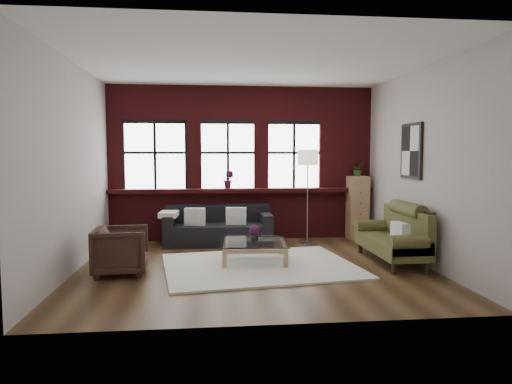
{
  "coord_description": "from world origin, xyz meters",
  "views": [
    {
      "loc": [
        -0.7,
        -7.14,
        1.8
      ],
      "look_at": [
        0.1,
        0.6,
        1.15
      ],
      "focal_mm": 32.0,
      "sensor_mm": 36.0,
      "label": 1
    }
  ],
  "objects": [
    {
      "name": "vase",
      "position": [
        0.05,
        0.3,
        0.42
      ],
      "size": [
        0.15,
        0.15,
        0.14
      ],
      "primitive_type": "imported",
      "rotation": [
        0.0,
        0.0,
        0.1
      ],
      "color": "#B2B2B2",
      "rests_on": "coffee_table"
    },
    {
      "name": "window_right",
      "position": [
        1.1,
        2.45,
        1.75
      ],
      "size": [
        1.38,
        0.1,
        1.5
      ],
      "primitive_type": null,
      "color": "black",
      "rests_on": "brick_backwall"
    },
    {
      "name": "vintage_settee",
      "position": [
        2.3,
        0.06,
        0.47
      ],
      "size": [
        0.78,
        1.75,
        0.94
      ],
      "primitive_type": null,
      "color": "#4E4D24",
      "rests_on": "floor"
    },
    {
      "name": "ceiling",
      "position": [
        0.0,
        0.0,
        3.2
      ],
      "size": [
        5.5,
        5.5,
        0.0
      ],
      "primitive_type": "plane",
      "rotation": [
        3.14,
        0.0,
        0.0
      ],
      "color": "white",
      "rests_on": "ground"
    },
    {
      "name": "wall_poster",
      "position": [
        2.72,
        0.3,
        1.85
      ],
      "size": [
        0.05,
        0.74,
        0.94
      ],
      "primitive_type": null,
      "color": "black",
      "rests_on": "wall_right"
    },
    {
      "name": "brick_backwall",
      "position": [
        0.0,
        2.44,
        1.6
      ],
      "size": [
        5.5,
        0.12,
        3.2
      ],
      "primitive_type": null,
      "color": "maroon",
      "rests_on": "floor"
    },
    {
      "name": "armchair",
      "position": [
        -2.02,
        -0.25,
        0.36
      ],
      "size": [
        0.84,
        0.82,
        0.72
      ],
      "primitive_type": "imported",
      "rotation": [
        0.0,
        0.0,
        1.64
      ],
      "color": "#332019",
      "rests_on": "floor"
    },
    {
      "name": "flowers",
      "position": [
        0.05,
        0.3,
        0.53
      ],
      "size": [
        0.18,
        0.18,
        0.18
      ],
      "primitive_type": "sphere",
      "color": "#48183C",
      "rests_on": "vase"
    },
    {
      "name": "wall_right",
      "position": [
        2.75,
        0.0,
        1.6
      ],
      "size": [
        0.0,
        5.0,
        5.0
      ],
      "primitive_type": "plane",
      "rotation": [
        1.57,
        0.0,
        -1.57
      ],
      "color": "#B7B0AB",
      "rests_on": "ground"
    },
    {
      "name": "dark_sofa",
      "position": [
        -0.53,
        1.9,
        0.38
      ],
      "size": [
        2.13,
        0.86,
        0.77
      ],
      "primitive_type": null,
      "color": "black",
      "rests_on": "floor"
    },
    {
      "name": "potted_plant_top",
      "position": [
        2.43,
        2.22,
        1.48
      ],
      "size": [
        0.3,
        0.26,
        0.3
      ],
      "primitive_type": "imported",
      "rotation": [
        0.0,
        0.0,
        -0.1
      ],
      "color": "#2D5923",
      "rests_on": "drawer_chest"
    },
    {
      "name": "window_mid",
      "position": [
        -0.3,
        2.45,
        1.75
      ],
      "size": [
        1.38,
        0.1,
        1.5
      ],
      "primitive_type": null,
      "color": "black",
      "rests_on": "brick_backwall"
    },
    {
      "name": "drawer_chest",
      "position": [
        2.43,
        2.22,
        0.66
      ],
      "size": [
        0.41,
        0.41,
        1.33
      ],
      "primitive_type": "cube",
      "color": "tan",
      "rests_on": "floor"
    },
    {
      "name": "shag_rug",
      "position": [
        0.09,
        -0.01,
        0.02
      ],
      "size": [
        3.26,
        2.71,
        0.03
      ],
      "primitive_type": "cube",
      "rotation": [
        0.0,
        0.0,
        0.13
      ],
      "color": "white",
      "rests_on": "floor"
    },
    {
      "name": "wall_left",
      "position": [
        -2.75,
        0.0,
        1.6
      ],
      "size": [
        0.0,
        5.0,
        5.0
      ],
      "primitive_type": "plane",
      "rotation": [
        1.57,
        0.0,
        1.57
      ],
      "color": "#B7B0AB",
      "rests_on": "ground"
    },
    {
      "name": "wall_front",
      "position": [
        0.0,
        -2.5,
        1.6
      ],
      "size": [
        5.5,
        0.0,
        5.5
      ],
      "primitive_type": "plane",
      "rotation": [
        -1.57,
        0.0,
        0.0
      ],
      "color": "#B7B0AB",
      "rests_on": "ground"
    },
    {
      "name": "wall_back",
      "position": [
        0.0,
        2.5,
        1.6
      ],
      "size": [
        5.5,
        0.0,
        5.5
      ],
      "primitive_type": "plane",
      "rotation": [
        1.57,
        0.0,
        0.0
      ],
      "color": "#B7B0AB",
      "rests_on": "ground"
    },
    {
      "name": "pillow_a",
      "position": [
        -0.98,
        1.8,
        0.57
      ],
      "size": [
        0.42,
        0.21,
        0.34
      ],
      "primitive_type": "cube",
      "rotation": [
        0.0,
        0.0,
        -0.18
      ],
      "color": "white",
      "rests_on": "dark_sofa"
    },
    {
      "name": "window_left",
      "position": [
        -1.8,
        2.45,
        1.75
      ],
      "size": [
        1.38,
        0.1,
        1.5
      ],
      "primitive_type": null,
      "color": "black",
      "rests_on": "brick_backwall"
    },
    {
      "name": "pillow_settee",
      "position": [
        2.22,
        -0.47,
        0.58
      ],
      "size": [
        0.17,
        0.39,
        0.34
      ],
      "primitive_type": "cube",
      "rotation": [
        0.0,
        0.0,
        0.07
      ],
      "color": "white",
      "rests_on": "vintage_settee"
    },
    {
      "name": "sill_ledge",
      "position": [
        0.0,
        2.35,
        1.04
      ],
      "size": [
        5.5,
        0.3,
        0.08
      ],
      "primitive_type": "cube",
      "color": "maroon",
      "rests_on": "brick_backwall"
    },
    {
      "name": "pillow_b",
      "position": [
        -0.17,
        1.8,
        0.57
      ],
      "size": [
        0.41,
        0.19,
        0.34
      ],
      "primitive_type": "cube",
      "rotation": [
        0.0,
        0.0,
        -0.12
      ],
      "color": "white",
      "rests_on": "dark_sofa"
    },
    {
      "name": "floor_lamp",
      "position": [
        1.26,
        1.79,
        1.02
      ],
      "size": [
        0.4,
        0.4,
        2.03
      ],
      "primitive_type": null,
      "color": "#A5A5A8",
      "rests_on": "floor"
    },
    {
      "name": "coffee_table",
      "position": [
        0.05,
        0.3,
        0.17
      ],
      "size": [
        1.16,
        1.16,
        0.36
      ],
      "primitive_type": null,
      "rotation": [
        0.0,
        0.0,
        -0.08
      ],
      "color": "tan",
      "rests_on": "shag_rug"
    },
    {
      "name": "sill_plant",
      "position": [
        -0.29,
        2.32,
        1.27
      ],
      "size": [
        0.26,
        0.24,
        0.38
      ],
      "primitive_type": "imported",
      "rotation": [
        0.0,
        0.0,
        -0.39
      ],
      "color": "#48183C",
      "rests_on": "sill_ledge"
    },
    {
      "name": "floor",
      "position": [
        0.0,
        0.0,
        0.0
      ],
      "size": [
        5.5,
        5.5,
        0.0
      ],
      "primitive_type": "plane",
      "color": "#442D18",
      "rests_on": "ground"
    }
  ]
}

